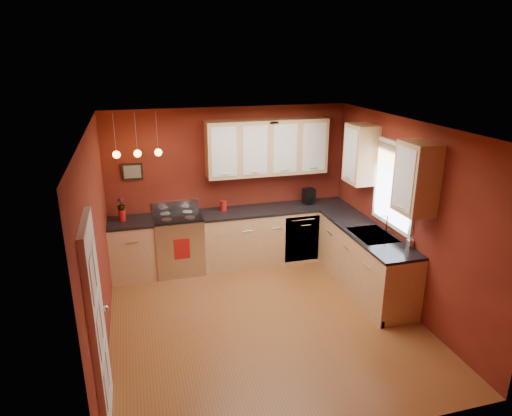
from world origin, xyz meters
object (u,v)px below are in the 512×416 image
object	(u,v)px
soap_pump	(410,242)
sink	(372,236)
red_canister	(223,206)
gas_range	(179,243)
coffee_maker	(309,197)

from	to	relation	value
soap_pump	sink	bearing A→B (deg)	114.26
red_canister	gas_range	bearing A→B (deg)	-173.40
coffee_maker	soap_pump	distance (m)	2.21
sink	soap_pump	size ratio (longest dim) A/B	4.13
coffee_maker	sink	bearing A→B (deg)	-91.29
red_canister	coffee_maker	xyz separation A→B (m)	(1.50, -0.01, 0.04)
red_canister	soap_pump	bearing A→B (deg)	-45.48
coffee_maker	gas_range	bearing A→B (deg)	167.80
red_canister	soap_pump	xyz separation A→B (m)	(2.10, -2.14, -0.00)
red_canister	coffee_maker	world-z (taller)	coffee_maker
gas_range	soap_pump	xyz separation A→B (m)	(2.87, -2.05, 0.54)
sink	red_canister	distance (m)	2.45
sink	red_canister	bearing A→B (deg)	139.42
sink	coffee_maker	bearing A→B (deg)	102.81
sink	coffee_maker	xyz separation A→B (m)	(-0.36, 1.58, 0.15)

